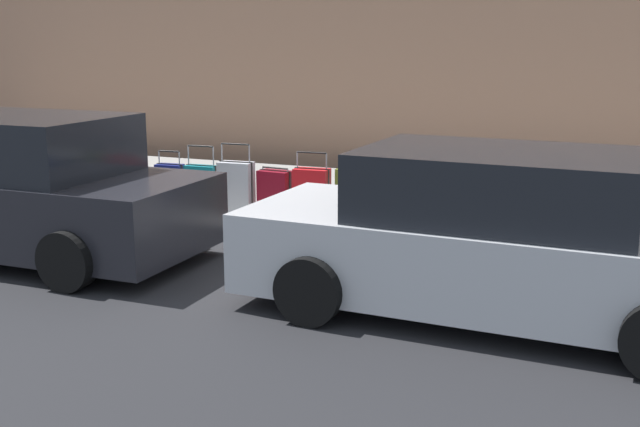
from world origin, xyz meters
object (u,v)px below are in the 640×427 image
at_px(fire_hydrant, 123,176).
at_px(suitcase_red_6, 312,194).
at_px(suitcase_olive_5, 349,196).
at_px(suitcase_maroon_7, 275,193).
at_px(suitcase_navy_10, 170,186).
at_px(suitcase_silver_1, 499,216).
at_px(suitcase_navy_3, 415,207).
at_px(suitcase_maroon_0, 542,219).
at_px(parked_car_charcoal_1, 26,191).
at_px(suitcase_teal_2, 455,209).
at_px(suitcase_black_4, 381,203).
at_px(bollard_post, 76,170).
at_px(suitcase_silver_8, 236,188).
at_px(parked_car_silver_0, 496,239).
at_px(suitcase_teal_9, 202,188).

bearing_deg(fire_hydrant, suitcase_red_6, 179.91).
height_order(suitcase_olive_5, suitcase_maroon_7, suitcase_olive_5).
bearing_deg(suitcase_navy_10, suitcase_maroon_7, -177.62).
xyz_separation_m(suitcase_silver_1, suitcase_maroon_7, (3.08, -0.04, 0.05)).
bearing_deg(suitcase_maroon_7, suitcase_navy_3, 178.92).
relative_size(suitcase_olive_5, suitcase_navy_10, 0.93).
xyz_separation_m(suitcase_maroon_0, parked_car_charcoal_1, (5.70, 2.49, 0.38)).
bearing_deg(suitcase_teal_2, suitcase_black_4, -3.76).
distance_m(suitcase_teal_2, bollard_post, 5.79).
xyz_separation_m(suitcase_teal_2, suitcase_silver_8, (3.10, 0.03, 0.05)).
relative_size(suitcase_silver_1, suitcase_black_4, 1.15).
height_order(suitcase_maroon_0, suitcase_silver_8, suitcase_silver_8).
bearing_deg(parked_car_silver_0, suitcase_maroon_7, -35.62).
bearing_deg(suitcase_silver_8, suitcase_black_4, -177.49).
bearing_deg(suitcase_red_6, suitcase_olive_5, -170.85).
distance_m(suitcase_black_4, bollard_post, 4.80).
bearing_deg(suitcase_silver_8, suitcase_olive_5, -176.04).
distance_m(suitcase_black_4, parked_car_silver_0, 3.15).
relative_size(parked_car_silver_0, parked_car_charcoal_1, 1.09).
height_order(suitcase_silver_1, suitcase_navy_3, suitcase_silver_1).
distance_m(suitcase_teal_2, parked_car_silver_0, 2.60).
xyz_separation_m(suitcase_navy_3, suitcase_navy_10, (3.68, 0.03, 0.02)).
distance_m(suitcase_maroon_7, suitcase_teal_9, 1.14).
distance_m(suitcase_teal_2, suitcase_teal_9, 3.67).
relative_size(suitcase_silver_1, suitcase_olive_5, 0.95).
xyz_separation_m(suitcase_maroon_0, parked_car_silver_0, (0.15, 2.49, 0.33)).
distance_m(suitcase_teal_2, suitcase_red_6, 1.96).
distance_m(suitcase_silver_1, fire_hydrant, 5.59).
distance_m(suitcase_navy_3, fire_hydrant, 4.52).
height_order(suitcase_navy_10, fire_hydrant, suitcase_navy_10).
distance_m(suitcase_navy_3, suitcase_maroon_7, 2.01).
relative_size(suitcase_navy_10, parked_car_silver_0, 0.18).
bearing_deg(suitcase_teal_2, bollard_post, 1.39).
xyz_separation_m(suitcase_silver_8, suitcase_teal_9, (0.57, -0.02, -0.04)).
height_order(suitcase_navy_3, bollard_post, bollard_post).
height_order(fire_hydrant, bollard_post, bollard_post).
relative_size(suitcase_olive_5, suitcase_silver_8, 0.78).
height_order(suitcase_red_6, parked_car_silver_0, parked_car_silver_0).
distance_m(suitcase_teal_2, suitcase_navy_10, 4.20).
height_order(suitcase_silver_1, parked_car_silver_0, parked_car_silver_0).
distance_m(suitcase_silver_1, suitcase_navy_10, 4.75).
relative_size(suitcase_navy_3, bollard_post, 0.70).
distance_m(parked_car_silver_0, parked_car_charcoal_1, 5.55).
xyz_separation_m(suitcase_black_4, parked_car_silver_0, (-1.91, 2.48, 0.30)).
bearing_deg(suitcase_red_6, suitcase_teal_9, 0.48).
xyz_separation_m(suitcase_black_4, suitcase_navy_10, (3.21, 0.08, 0.02)).
relative_size(suitcase_maroon_0, suitcase_navy_3, 1.20).
bearing_deg(parked_car_silver_0, suitcase_teal_9, -27.70).
relative_size(suitcase_navy_3, suitcase_olive_5, 0.84).
xyz_separation_m(suitcase_teal_2, parked_car_silver_0, (-0.92, 2.42, 0.27)).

